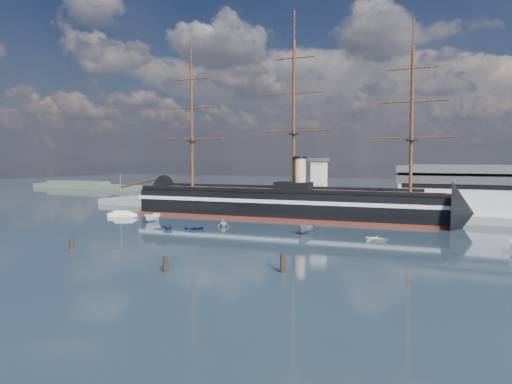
% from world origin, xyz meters
% --- Properties ---
extents(ground, '(600.00, 600.00, 0.00)m').
position_xyz_m(ground, '(0.00, 40.00, 0.00)').
color(ground, '#1E2731').
rests_on(ground, ground).
extents(quay, '(180.00, 18.00, 2.00)m').
position_xyz_m(quay, '(10.00, 76.00, 0.00)').
color(quay, slate).
rests_on(quay, ground).
extents(quay_tower, '(5.00, 5.00, 15.00)m').
position_xyz_m(quay_tower, '(3.00, 73.00, 9.75)').
color(quay_tower, silver).
rests_on(quay_tower, ground).
extents(shoreline, '(120.00, 10.00, 4.00)m').
position_xyz_m(shoreline, '(-139.23, 135.00, 1.45)').
color(shoreline, '#3F4C38').
rests_on(shoreline, ground).
extents(warship, '(113.40, 22.33, 53.94)m').
position_xyz_m(warship, '(-3.82, 60.00, 4.04)').
color(warship, black).
rests_on(warship, ground).
extents(sailboat, '(8.30, 4.87, 12.76)m').
position_xyz_m(sailboat, '(-45.70, 40.88, 0.81)').
color(sailboat, white).
rests_on(sailboat, ground).
extents(motorboat_a, '(6.96, 3.02, 2.71)m').
position_xyz_m(motorboat_a, '(-31.22, 36.26, 0.00)').
color(motorboat_a, white).
rests_on(motorboat_a, ground).
extents(motorboat_b, '(2.06, 3.11, 1.35)m').
position_xyz_m(motorboat_b, '(-12.59, 28.35, 0.00)').
color(motorboat_b, navy).
rests_on(motorboat_b, ground).
extents(motorboat_c, '(6.68, 3.39, 2.55)m').
position_xyz_m(motorboat_c, '(13.33, 34.54, 0.00)').
color(motorboat_c, slate).
rests_on(motorboat_c, ground).
extents(motorboat_d, '(5.76, 5.35, 2.02)m').
position_xyz_m(motorboat_d, '(-9.22, 36.12, 0.00)').
color(motorboat_d, white).
rests_on(motorboat_d, ground).
extents(motorboat_e, '(1.41, 3.12, 1.43)m').
position_xyz_m(motorboat_e, '(30.08, 31.05, 0.00)').
color(motorboat_e, white).
rests_on(motorboat_e, ground).
extents(motorboat_g, '(2.53, 5.06, 1.80)m').
position_xyz_m(motorboat_g, '(-18.78, 26.01, 0.00)').
color(motorboat_g, navy).
rests_on(motorboat_g, ground).
extents(piling_near_left, '(0.64, 0.64, 2.94)m').
position_xyz_m(piling_near_left, '(-19.30, -3.42, 0.00)').
color(piling_near_left, black).
rests_on(piling_near_left, ground).
extents(piling_near_mid, '(0.64, 0.64, 3.10)m').
position_xyz_m(piling_near_mid, '(7.61, -10.60, 0.00)').
color(piling_near_mid, black).
rests_on(piling_near_mid, ground).
extents(piling_near_right, '(0.64, 0.64, 3.53)m').
position_xyz_m(piling_near_right, '(23.55, -3.11, 0.00)').
color(piling_near_right, black).
rests_on(piling_near_right, ground).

